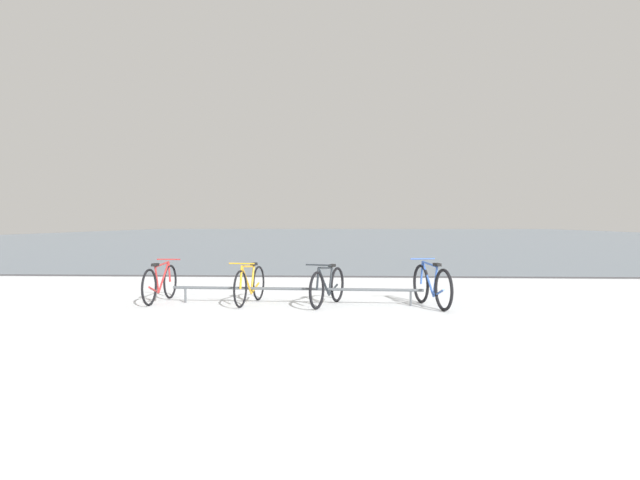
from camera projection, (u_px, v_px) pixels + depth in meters
ground at (354, 237)px, 60.21m from camera, size 80.00×132.00×0.08m
bike_rack at (296, 289)px, 10.92m from camera, size 4.54×0.30×0.31m
bicycle_0 at (160, 283)px, 11.24m from camera, size 0.46×1.69×0.78m
bicycle_1 at (250, 284)px, 10.98m from camera, size 0.46×1.66×0.77m
bicycle_2 at (327, 286)px, 10.76m from camera, size 0.64×1.59×0.76m
bicycle_3 at (432, 286)px, 10.60m from camera, size 0.58×1.69×0.83m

